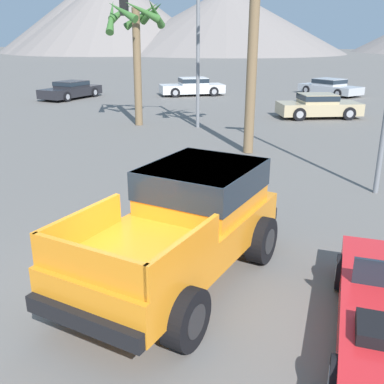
{
  "coord_description": "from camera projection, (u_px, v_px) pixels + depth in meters",
  "views": [
    {
      "loc": [
        2.49,
        -6.18,
        4.06
      ],
      "look_at": [
        0.48,
        1.44,
        1.32
      ],
      "focal_mm": 42.0,
      "sensor_mm": 36.0,
      "label": 1
    }
  ],
  "objects": [
    {
      "name": "parked_car_tan",
      "position": [
        318.0,
        106.0,
        23.5
      ],
      "size": [
        4.56,
        3.1,
        1.24
      ],
      "rotation": [
        0.0,
        0.0,
        5.06
      ],
      "color": "tan",
      "rests_on": "ground_plane"
    },
    {
      "name": "palm_tree_short",
      "position": [
        136.0,
        30.0,
        20.39
      ],
      "size": [
        2.82,
        2.71,
        5.74
      ],
      "color": "brown",
      "rests_on": "ground_plane"
    },
    {
      "name": "orange_pickup_truck",
      "position": [
        187.0,
        218.0,
        7.8
      ],
      "size": [
        3.17,
        5.16,
        1.89
      ],
      "rotation": [
        0.0,
        0.0,
        -0.25
      ],
      "color": "orange",
      "rests_on": "ground_plane"
    },
    {
      "name": "parked_car_white",
      "position": [
        192.0,
        86.0,
        32.42
      ],
      "size": [
        4.87,
        3.75,
        1.26
      ],
      "rotation": [
        0.0,
        0.0,
        2.06
      ],
      "color": "white",
      "rests_on": "ground_plane"
    },
    {
      "name": "traffic_light_main",
      "position": [
        166.0,
        31.0,
        20.11
      ],
      "size": [
        4.01,
        0.38,
        6.15
      ],
      "rotation": [
        0.0,
        0.0,
        3.14
      ],
      "color": "slate",
      "rests_on": "ground_plane"
    },
    {
      "name": "parked_car_silver",
      "position": [
        330.0,
        87.0,
        32.66
      ],
      "size": [
        4.66,
        4.3,
        1.16
      ],
      "rotation": [
        0.0,
        0.0,
        4.02
      ],
      "color": "#B7BABF",
      "rests_on": "ground_plane"
    },
    {
      "name": "ground_plane",
      "position": [
        143.0,
        290.0,
        7.58
      ],
      "size": [
        320.0,
        320.0,
        0.0
      ],
      "primitive_type": "plane",
      "color": "slate"
    },
    {
      "name": "distant_mountain_range",
      "position": [
        304.0,
        15.0,
        114.44
      ],
      "size": [
        175.27,
        81.2,
        21.89
      ],
      "color": "gray",
      "rests_on": "ground_plane"
    },
    {
      "name": "parked_car_dark",
      "position": [
        71.0,
        90.0,
        30.8
      ],
      "size": [
        2.72,
        4.86,
        1.17
      ],
      "rotation": [
        0.0,
        0.0,
        2.93
      ],
      "color": "#232328",
      "rests_on": "ground_plane"
    }
  ]
}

